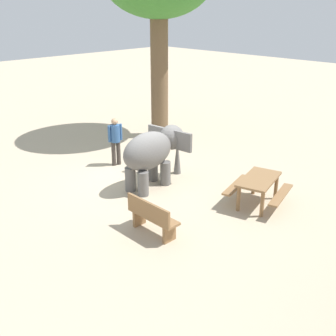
% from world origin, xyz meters
% --- Properties ---
extents(ground_plane, '(60.00, 60.00, 0.00)m').
position_xyz_m(ground_plane, '(0.00, 0.00, 0.00)').
color(ground_plane, '#BAA88C').
extents(elephant, '(2.45, 1.64, 1.69)m').
position_xyz_m(elephant, '(-0.06, 0.51, 1.08)').
color(elephant, slate).
rests_on(elephant, ground_plane).
extents(person_handler, '(0.50, 0.32, 1.62)m').
position_xyz_m(person_handler, '(-0.29, -1.58, 0.95)').
color(person_handler, '#3F3833').
rests_on(person_handler, ground_plane).
extents(wooden_bench, '(0.42, 1.40, 0.88)m').
position_xyz_m(wooden_bench, '(1.92, 2.55, 0.47)').
color(wooden_bench, olive).
rests_on(wooden_bench, ground_plane).
extents(picnic_table_near, '(1.83, 1.81, 0.78)m').
position_xyz_m(picnic_table_near, '(-1.15, 3.45, 0.59)').
color(picnic_table_near, olive).
rests_on(picnic_table_near, ground_plane).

